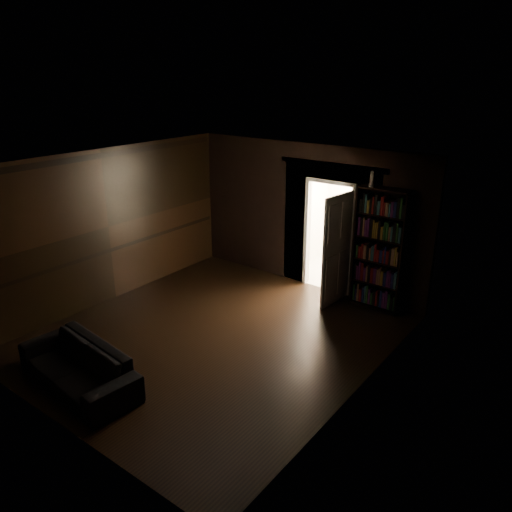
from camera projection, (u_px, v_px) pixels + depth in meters
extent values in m
plane|color=black|center=(214.00, 336.00, 8.10)|extent=(5.50, 5.50, 0.00)
cube|color=black|center=(257.00, 206.00, 10.39)|extent=(2.55, 0.10, 2.80)
cube|color=black|center=(392.00, 232.00, 8.73)|extent=(1.55, 0.10, 2.80)
cube|color=black|center=(333.00, 164.00, 9.05)|extent=(0.90, 0.10, 0.70)
cube|color=black|center=(108.00, 227.00, 9.02)|extent=(0.02, 5.50, 2.80)
cube|color=black|center=(362.00, 298.00, 6.20)|extent=(0.02, 5.50, 2.80)
cube|color=black|center=(47.00, 325.00, 5.55)|extent=(5.00, 0.02, 2.80)
cube|color=beige|center=(209.00, 164.00, 7.12)|extent=(5.00, 5.50, 0.02)
cube|color=white|center=(328.00, 238.00, 9.50)|extent=(1.04, 0.06, 2.17)
cube|color=beige|center=(346.00, 277.00, 10.56)|extent=(2.20, 1.80, 0.10)
cube|color=white|center=(368.00, 211.00, 10.76)|extent=(2.20, 0.10, 2.40)
cube|color=white|center=(306.00, 212.00, 10.72)|extent=(0.10, 1.60, 2.40)
cube|color=white|center=(400.00, 229.00, 9.53)|extent=(0.10, 1.60, 2.40)
cube|color=white|center=(355.00, 158.00, 9.69)|extent=(2.20, 1.80, 0.10)
cube|color=#D07072|center=(371.00, 164.00, 10.36)|extent=(2.00, 0.04, 0.26)
imported|color=black|center=(77.00, 361.00, 6.73)|extent=(2.07, 1.07, 0.76)
cube|color=black|center=(380.00, 250.00, 8.74)|extent=(0.95, 0.56, 2.20)
cube|color=white|center=(386.00, 237.00, 10.26)|extent=(0.84, 0.79, 1.65)
cube|color=white|center=(337.00, 250.00, 8.94)|extent=(0.13, 0.85, 2.05)
cube|color=white|center=(372.00, 179.00, 8.43)|extent=(0.11, 0.11, 0.27)
cube|color=black|center=(392.00, 192.00, 9.91)|extent=(0.69, 0.29, 0.28)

